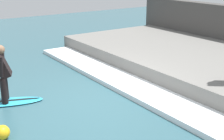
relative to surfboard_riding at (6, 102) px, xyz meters
The scene contains 6 objects.
ground_plane 2.11m from the surfboard_riding, 32.05° to the right, with size 28.00×28.00×0.00m, color #335B66.
concrete_ledge 5.80m from the surfboard_riding, 11.16° to the right, with size 4.40×10.17×0.49m, color slate.
wave_foam_crest 3.20m from the surfboard_riding, 20.56° to the right, with size 0.99×9.66×0.13m, color white.
surfboard_riding is the anchor object (origin of this frame).
surfer_riding 0.77m from the surfboard_riding, behind, with size 0.49×0.56×1.33m.
marker_buoy 1.67m from the surfboard_riding, 108.70° to the right, with size 0.27×0.27×0.27m, color yellow.
Camera 1 is at (-3.56, -5.76, 2.99)m, focal length 50.00 mm.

